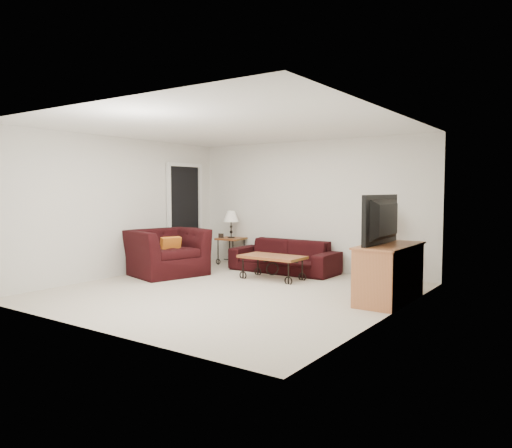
{
  "coord_description": "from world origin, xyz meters",
  "views": [
    {
      "loc": [
        4.56,
        -5.86,
        1.56
      ],
      "look_at": [
        0.0,
        0.7,
        1.0
      ],
      "focal_mm": 34.43,
      "sensor_mm": 36.0,
      "label": 1
    }
  ],
  "objects": [
    {
      "name": "coffee_table",
      "position": [
        -0.03,
        1.25,
        0.21
      ],
      "size": [
        1.11,
        0.61,
        0.42
      ],
      "primitive_type": "cube",
      "rotation": [
        0.0,
        0.0,
        -0.01
      ],
      "color": "#984326",
      "rests_on": "ground"
    },
    {
      "name": "lamp_right",
      "position": [
        1.63,
        2.2,
        0.95
      ],
      "size": [
        0.38,
        0.38,
        0.63
      ],
      "primitive_type": null,
      "rotation": [
        0.0,
        0.0,
        0.06
      ],
      "color": "black",
      "rests_on": "side_table_right"
    },
    {
      "name": "side_table_right",
      "position": [
        1.63,
        2.2,
        0.32
      ],
      "size": [
        0.61,
        0.61,
        0.63
      ],
      "primitive_type": "cube",
      "rotation": [
        0.0,
        0.0,
        0.06
      ],
      "color": "#984326",
      "rests_on": "ground"
    },
    {
      "name": "ground",
      "position": [
        0.0,
        0.0,
        0.0
      ],
      "size": [
        5.0,
        5.0,
        0.0
      ],
      "primitive_type": "plane",
      "color": "#BAB29E",
      "rests_on": "ground"
    },
    {
      "name": "doorway",
      "position": [
        -2.47,
        1.65,
        1.02
      ],
      "size": [
        0.08,
        0.94,
        2.04
      ],
      "primitive_type": "cube",
      "color": "black",
      "rests_on": "ground"
    },
    {
      "name": "ceiling",
      "position": [
        0.0,
        0.0,
        2.5
      ],
      "size": [
        5.0,
        5.0,
        0.0
      ],
      "primitive_type": "plane",
      "color": "white",
      "rests_on": "wall_back"
    },
    {
      "name": "wall_front",
      "position": [
        0.0,
        -2.5,
        1.25
      ],
      "size": [
        5.0,
        0.02,
        2.5
      ],
      "primitive_type": "cube",
      "color": "silver",
      "rests_on": "ground"
    },
    {
      "name": "sofa",
      "position": [
        -0.27,
        2.02,
        0.3
      ],
      "size": [
        2.07,
        0.81,
        0.6
      ],
      "primitive_type": "imported",
      "color": "black",
      "rests_on": "ground"
    },
    {
      "name": "photo_frame_right",
      "position": [
        1.78,
        2.05,
        0.69
      ],
      "size": [
        0.13,
        0.04,
        0.11
      ],
      "primitive_type": "cube",
      "rotation": [
        0.0,
        0.0,
        -0.15
      ],
      "color": "black",
      "rests_on": "side_table_right"
    },
    {
      "name": "wall_right",
      "position": [
        2.5,
        0.0,
        1.25
      ],
      "size": [
        0.02,
        5.0,
        2.5
      ],
      "primitive_type": "cube",
      "color": "silver",
      "rests_on": "ground"
    },
    {
      "name": "television",
      "position": [
        2.21,
        0.74,
        1.15
      ],
      "size": [
        0.16,
        1.2,
        0.69
      ],
      "primitive_type": "imported",
      "rotation": [
        0.0,
        0.0,
        -1.57
      ],
      "color": "black",
      "rests_on": "tv_stand"
    },
    {
      "name": "wall_left",
      "position": [
        -2.5,
        0.0,
        1.25
      ],
      "size": [
        0.02,
        5.0,
        2.5
      ],
      "primitive_type": "cube",
      "color": "silver",
      "rests_on": "ground"
    },
    {
      "name": "lamp_left",
      "position": [
        -1.67,
        2.2,
        0.84
      ],
      "size": [
        0.36,
        0.36,
        0.56
      ],
      "primitive_type": null,
      "rotation": [
        0.0,
        0.0,
        0.14
      ],
      "color": "black",
      "rests_on": "side_table_left"
    },
    {
      "name": "armchair",
      "position": [
        -1.88,
        0.52,
        0.42
      ],
      "size": [
        1.44,
        1.55,
        0.84
      ],
      "primitive_type": "imported",
      "rotation": [
        0.0,
        0.0,
        1.29
      ],
      "color": "black",
      "rests_on": "ground"
    },
    {
      "name": "photo_frame_left",
      "position": [
        -1.82,
        2.05,
        0.61
      ],
      "size": [
        0.11,
        0.05,
        0.09
      ],
      "primitive_type": "cube",
      "rotation": [
        0.0,
        0.0,
        0.32
      ],
      "color": "black",
      "rests_on": "side_table_left"
    },
    {
      "name": "side_table_left",
      "position": [
        -1.67,
        2.2,
        0.28
      ],
      "size": [
        0.58,
        0.58,
        0.56
      ],
      "primitive_type": "cube",
      "rotation": [
        0.0,
        0.0,
        0.14
      ],
      "color": "#984326",
      "rests_on": "ground"
    },
    {
      "name": "throw_pillow",
      "position": [
        -1.72,
        0.47,
        0.52
      ],
      "size": [
        0.2,
        0.39,
        0.38
      ],
      "primitive_type": "cube",
      "rotation": [
        0.0,
        0.0,
        1.29
      ],
      "color": "#C86A19",
      "rests_on": "armchair"
    },
    {
      "name": "tv_stand",
      "position": [
        2.23,
        0.74,
        0.4
      ],
      "size": [
        0.56,
        1.34,
        0.8
      ],
      "primitive_type": "cube",
      "color": "#AF6841",
      "rests_on": "ground"
    },
    {
      "name": "backpack",
      "position": [
        1.6,
        1.43,
        0.22
      ],
      "size": [
        0.38,
        0.31,
        0.44
      ],
      "primitive_type": "ellipsoid",
      "rotation": [
        0.0,
        0.0,
        -0.15
      ],
      "color": "black",
      "rests_on": "ground"
    },
    {
      "name": "wall_back",
      "position": [
        0.0,
        2.5,
        1.25
      ],
      "size": [
        5.0,
        0.02,
        2.5
      ],
      "primitive_type": "cube",
      "color": "silver",
      "rests_on": "ground"
    }
  ]
}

